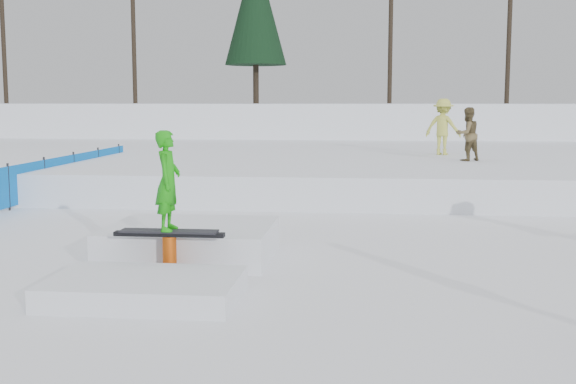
# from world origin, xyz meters

# --- Properties ---
(ground) EXTENTS (120.00, 120.00, 0.00)m
(ground) POSITION_xyz_m (0.00, 0.00, 0.00)
(ground) COLOR white
(snow_berm) EXTENTS (60.00, 14.00, 2.40)m
(snow_berm) POSITION_xyz_m (0.00, 30.00, 1.20)
(snow_berm) COLOR white
(snow_berm) RESTS_ON ground
(snow_midrise) EXTENTS (50.00, 18.00, 0.80)m
(snow_midrise) POSITION_xyz_m (0.00, 16.00, 0.40)
(snow_midrise) COLOR white
(snow_midrise) RESTS_ON ground
(safety_fence) EXTENTS (0.05, 16.00, 1.10)m
(safety_fence) POSITION_xyz_m (-6.50, 6.60, 0.55)
(safety_fence) COLOR blue
(safety_fence) RESTS_ON ground
(treeline) EXTENTS (40.24, 4.22, 10.50)m
(treeline) POSITION_xyz_m (6.18, 28.28, 7.45)
(treeline) COLOR black
(treeline) RESTS_ON snow_berm
(walker_olive) EXTENTS (0.95, 0.89, 1.55)m
(walker_olive) POSITION_xyz_m (4.65, 12.11, 1.57)
(walker_olive) COLOR brown
(walker_olive) RESTS_ON snow_midrise
(walker_ygreen) EXTENTS (1.34, 1.09, 1.81)m
(walker_ygreen) POSITION_xyz_m (4.20, 14.48, 1.70)
(walker_ygreen) COLOR #C8CC4D
(walker_ygreen) RESTS_ON snow_midrise
(jib_rail_feature) EXTENTS (2.60, 4.40, 2.11)m
(jib_rail_feature) POSITION_xyz_m (-1.07, 1.30, 0.30)
(jib_rail_feature) COLOR white
(jib_rail_feature) RESTS_ON ground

